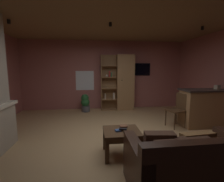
{
  "coord_description": "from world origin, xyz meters",
  "views": [
    {
      "loc": [
        -0.45,
        -3.44,
        1.58
      ],
      "look_at": [
        0.0,
        0.4,
        1.05
      ],
      "focal_mm": 25.75,
      "sensor_mm": 36.0,
      "label": 1
    }
  ],
  "objects_px": {
    "leather_couch": "(191,169)",
    "kitchen_bar_counter": "(208,108)",
    "bookshelf_cabinet": "(123,83)",
    "potted_floor_plant": "(85,103)",
    "table_book_0": "(118,130)",
    "wall_mounted_tv": "(140,69)",
    "table_book_2": "(124,126)",
    "table_book_1": "(123,128)",
    "dining_chair": "(178,108)",
    "tissue_box": "(217,87)",
    "coffee_table": "(122,135)"
  },
  "relations": [
    {
      "from": "tissue_box",
      "to": "table_book_0",
      "type": "bearing_deg",
      "value": -156.78
    },
    {
      "from": "dining_chair",
      "to": "potted_floor_plant",
      "type": "bearing_deg",
      "value": 143.56
    },
    {
      "from": "table_book_1",
      "to": "dining_chair",
      "type": "bearing_deg",
      "value": 36.14
    },
    {
      "from": "table_book_0",
      "to": "table_book_1",
      "type": "bearing_deg",
      "value": 7.33
    },
    {
      "from": "dining_chair",
      "to": "wall_mounted_tv",
      "type": "xyz_separation_m",
      "value": [
        -0.45,
        2.29,
        1.04
      ]
    },
    {
      "from": "potted_floor_plant",
      "to": "coffee_table",
      "type": "bearing_deg",
      "value": -75.87
    },
    {
      "from": "leather_couch",
      "to": "wall_mounted_tv",
      "type": "relative_size",
      "value": 1.87
    },
    {
      "from": "kitchen_bar_counter",
      "to": "wall_mounted_tv",
      "type": "xyz_separation_m",
      "value": [
        -1.3,
        2.32,
        1.05
      ]
    },
    {
      "from": "table_book_0",
      "to": "wall_mounted_tv",
      "type": "distance_m",
      "value": 4.02
    },
    {
      "from": "leather_couch",
      "to": "table_book_0",
      "type": "height_order",
      "value": "leather_couch"
    },
    {
      "from": "kitchen_bar_counter",
      "to": "dining_chair",
      "type": "bearing_deg",
      "value": 177.63
    },
    {
      "from": "dining_chair",
      "to": "bookshelf_cabinet",
      "type": "bearing_deg",
      "value": 119.14
    },
    {
      "from": "tissue_box",
      "to": "leather_couch",
      "type": "height_order",
      "value": "tissue_box"
    },
    {
      "from": "bookshelf_cabinet",
      "to": "kitchen_bar_counter",
      "type": "bearing_deg",
      "value": -46.44
    },
    {
      "from": "table_book_2",
      "to": "potted_floor_plant",
      "type": "distance_m",
      "value": 3.3
    },
    {
      "from": "bookshelf_cabinet",
      "to": "potted_floor_plant",
      "type": "height_order",
      "value": "bookshelf_cabinet"
    },
    {
      "from": "table_book_1",
      "to": "potted_floor_plant",
      "type": "height_order",
      "value": "potted_floor_plant"
    },
    {
      "from": "kitchen_bar_counter",
      "to": "wall_mounted_tv",
      "type": "distance_m",
      "value": 2.86
    },
    {
      "from": "bookshelf_cabinet",
      "to": "wall_mounted_tv",
      "type": "height_order",
      "value": "bookshelf_cabinet"
    },
    {
      "from": "table_book_2",
      "to": "wall_mounted_tv",
      "type": "height_order",
      "value": "wall_mounted_tv"
    },
    {
      "from": "coffee_table",
      "to": "wall_mounted_tv",
      "type": "height_order",
      "value": "wall_mounted_tv"
    },
    {
      "from": "tissue_box",
      "to": "leather_couch",
      "type": "xyz_separation_m",
      "value": [
        -2.15,
        -2.22,
        -0.77
      ]
    },
    {
      "from": "coffee_table",
      "to": "wall_mounted_tv",
      "type": "bearing_deg",
      "value": 69.17
    },
    {
      "from": "coffee_table",
      "to": "table_book_0",
      "type": "distance_m",
      "value": 0.13
    },
    {
      "from": "bookshelf_cabinet",
      "to": "table_book_2",
      "type": "xyz_separation_m",
      "value": [
        -0.61,
        -3.33,
        -0.51
      ]
    },
    {
      "from": "leather_couch",
      "to": "dining_chair",
      "type": "bearing_deg",
      "value": 64.52
    },
    {
      "from": "table_book_2",
      "to": "wall_mounted_tv",
      "type": "bearing_deg",
      "value": 69.57
    },
    {
      "from": "potted_floor_plant",
      "to": "dining_chair",
      "type": "bearing_deg",
      "value": -36.44
    },
    {
      "from": "wall_mounted_tv",
      "to": "leather_couch",
      "type": "bearing_deg",
      "value": -97.94
    },
    {
      "from": "leather_couch",
      "to": "kitchen_bar_counter",
      "type": "bearing_deg",
      "value": 49.16
    },
    {
      "from": "tissue_box",
      "to": "table_book_2",
      "type": "height_order",
      "value": "tissue_box"
    },
    {
      "from": "kitchen_bar_counter",
      "to": "dining_chair",
      "type": "xyz_separation_m",
      "value": [
        -0.85,
        0.04,
        0.01
      ]
    },
    {
      "from": "leather_couch",
      "to": "wall_mounted_tv",
      "type": "bearing_deg",
      "value": 82.06
    },
    {
      "from": "coffee_table",
      "to": "dining_chair",
      "type": "distance_m",
      "value": 2.22
    },
    {
      "from": "table_book_0",
      "to": "table_book_2",
      "type": "relative_size",
      "value": 0.75
    },
    {
      "from": "kitchen_bar_counter",
      "to": "tissue_box",
      "type": "bearing_deg",
      "value": -3.54
    },
    {
      "from": "dining_chair",
      "to": "coffee_table",
      "type": "bearing_deg",
      "value": -144.62
    },
    {
      "from": "table_book_0",
      "to": "bookshelf_cabinet",
      "type": "bearing_deg",
      "value": 78.0
    },
    {
      "from": "wall_mounted_tv",
      "to": "table_book_1",
      "type": "bearing_deg",
      "value": -110.41
    },
    {
      "from": "coffee_table",
      "to": "table_book_0",
      "type": "bearing_deg",
      "value": -156.58
    },
    {
      "from": "bookshelf_cabinet",
      "to": "leather_couch",
      "type": "distance_m",
      "value": 4.41
    },
    {
      "from": "dining_chair",
      "to": "table_book_0",
      "type": "bearing_deg",
      "value": -145.03
    },
    {
      "from": "leather_couch",
      "to": "table_book_0",
      "type": "distance_m",
      "value": 1.26
    },
    {
      "from": "leather_couch",
      "to": "table_book_2",
      "type": "relative_size",
      "value": 11.99
    },
    {
      "from": "coffee_table",
      "to": "wall_mounted_tv",
      "type": "distance_m",
      "value": 4.0
    },
    {
      "from": "table_book_0",
      "to": "wall_mounted_tv",
      "type": "relative_size",
      "value": 0.12
    },
    {
      "from": "table_book_0",
      "to": "wall_mounted_tv",
      "type": "height_order",
      "value": "wall_mounted_tv"
    },
    {
      "from": "tissue_box",
      "to": "bookshelf_cabinet",
      "type": "bearing_deg",
      "value": 136.34
    },
    {
      "from": "bookshelf_cabinet",
      "to": "potted_floor_plant",
      "type": "xyz_separation_m",
      "value": [
        -1.46,
        -0.15,
        -0.72
      ]
    },
    {
      "from": "bookshelf_cabinet",
      "to": "potted_floor_plant",
      "type": "bearing_deg",
      "value": -174.23
    }
  ]
}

